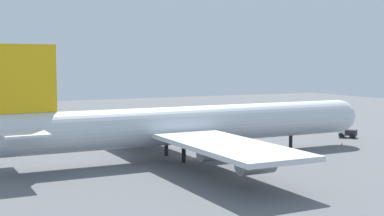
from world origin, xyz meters
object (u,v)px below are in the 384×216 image
Objects in this scene: catering_truck at (347,132)px; fuel_truck at (130,129)px; cargo_airplane at (190,125)px; safety_cone_nose at (342,144)px.

catering_truck is 0.75× the size of fuel_truck.
cargo_airplane is 13.00× the size of fuel_truck.
safety_cone_nose is (-9.23, -8.57, -0.95)m from catering_truck.
fuel_truck reaches higher than safety_cone_nose.
safety_cone_nose is at bearing -137.13° from catering_truck.
cargo_airplane is 17.35× the size of catering_truck.
fuel_truck is at bearing 87.91° from cargo_airplane.
fuel_truck is at bearing 146.73° from catering_truck.
catering_truck is (42.51, 6.81, -4.47)m from cargo_airplane.
cargo_airplane is at bearing 176.98° from safety_cone_nose.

